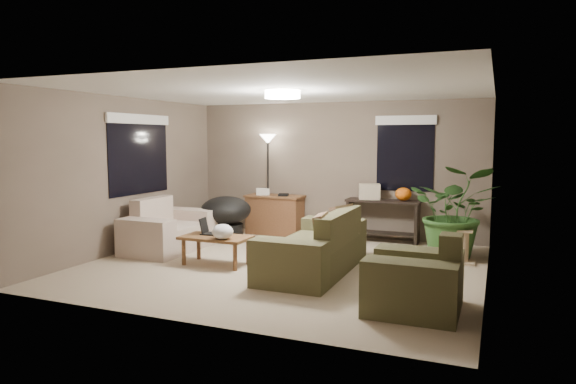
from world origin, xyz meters
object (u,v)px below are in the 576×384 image
at_px(main_sofa, 317,250).
at_px(loveseat, 168,232).
at_px(coffee_table, 216,240).
at_px(cat_scratching_post, 464,249).
at_px(houseplant, 455,222).
at_px(floor_lamp, 268,151).
at_px(papasan_chair, 226,215).
at_px(desk, 275,214).
at_px(console_table, 383,217).
at_px(armchair, 416,283).

height_order(main_sofa, loveseat, same).
distance_m(coffee_table, cat_scratching_post, 3.65).
relative_size(loveseat, houseplant, 1.12).
bearing_deg(coffee_table, floor_lamp, 97.56).
bearing_deg(papasan_chair, desk, 57.48).
bearing_deg(console_table, coffee_table, -126.19).
bearing_deg(loveseat, main_sofa, -7.82).
xyz_separation_m(coffee_table, papasan_chair, (-0.75, 1.64, 0.11)).
bearing_deg(loveseat, cat_scratching_post, 10.99).
distance_m(desk, houseplant, 3.45).
distance_m(console_table, papasan_chair, 2.81).
xyz_separation_m(coffee_table, floor_lamp, (-0.34, 2.57, 1.24)).
relative_size(desk, console_table, 0.85).
bearing_deg(desk, cat_scratching_post, -16.81).
relative_size(papasan_chair, floor_lamp, 0.50).
relative_size(loveseat, coffee_table, 1.60).
bearing_deg(papasan_chair, armchair, -34.46).
relative_size(desk, floor_lamp, 0.58).
height_order(main_sofa, console_table, main_sofa).
distance_m(coffee_table, desk, 2.54).
height_order(desk, houseplant, houseplant).
xyz_separation_m(main_sofa, coffee_table, (-1.48, -0.21, 0.06)).
relative_size(floor_lamp, houseplant, 1.33).
xyz_separation_m(console_table, papasan_chair, (-2.64, -0.94, 0.03)).
bearing_deg(coffee_table, main_sofa, 7.89).
xyz_separation_m(main_sofa, houseplant, (1.69, 1.55, 0.26)).
relative_size(houseplant, cat_scratching_post, 2.86).
distance_m(armchair, houseplant, 2.70).
height_order(loveseat, armchair, same).
bearing_deg(main_sofa, papasan_chair, 147.17).
bearing_deg(cat_scratching_post, desk, 163.19).
height_order(main_sofa, papasan_chair, main_sofa).
relative_size(main_sofa, loveseat, 1.38).
relative_size(armchair, papasan_chair, 1.04).
height_order(armchair, papasan_chair, armchair).
distance_m(loveseat, armchair, 4.49).
height_order(main_sofa, floor_lamp, floor_lamp).
bearing_deg(cat_scratching_post, coffee_table, -156.22).
xyz_separation_m(armchair, coffee_table, (-2.99, 0.92, 0.06)).
distance_m(desk, floor_lamp, 1.23).
xyz_separation_m(armchair, desk, (-3.17, 3.45, 0.08)).
relative_size(papasan_chair, houseplant, 0.67).
xyz_separation_m(desk, console_table, (2.07, 0.05, 0.06)).
xyz_separation_m(main_sofa, floor_lamp, (-1.82, 2.37, 1.30)).
bearing_deg(coffee_table, papasan_chair, 114.55).
bearing_deg(console_table, houseplant, -32.92).
distance_m(main_sofa, desk, 2.86).
height_order(desk, papasan_chair, papasan_chair).
bearing_deg(console_table, armchair, -72.67).
height_order(papasan_chair, houseplant, houseplant).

